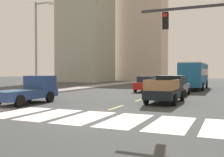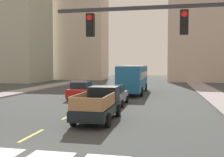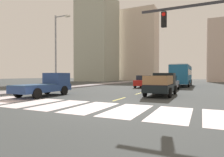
{
  "view_description": "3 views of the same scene",
  "coord_description": "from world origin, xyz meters",
  "px_view_note": "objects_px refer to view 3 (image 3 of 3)",
  "views": [
    {
      "loc": [
        6.52,
        -11.85,
        2.3
      ],
      "look_at": [
        -2.41,
        8.92,
        1.69
      ],
      "focal_mm": 43.64,
      "sensor_mm": 36.0,
      "label": 1
    },
    {
      "loc": [
        6.29,
        -7.6,
        3.39
      ],
      "look_at": [
        1.55,
        15.8,
        2.17
      ],
      "focal_mm": 42.66,
      "sensor_mm": 36.0,
      "label": 2
    },
    {
      "loc": [
        5.49,
        -9.17,
        1.77
      ],
      "look_at": [
        -1.97,
        6.98,
        1.45
      ],
      "focal_mm": 31.29,
      "sensor_mm": 36.0,
      "label": 3
    }
  ],
  "objects_px": {
    "pickup_dark": "(47,85)",
    "sedan_mid": "(169,83)",
    "sedan_far": "(144,81)",
    "city_bus": "(182,74)",
    "pickup_stakebed": "(162,84)",
    "streetlight_left": "(57,49)"
  },
  "relations": [
    {
      "from": "sedan_mid",
      "to": "sedan_far",
      "type": "height_order",
      "value": "same"
    },
    {
      "from": "city_bus",
      "to": "sedan_mid",
      "type": "relative_size",
      "value": 2.45
    },
    {
      "from": "pickup_dark",
      "to": "city_bus",
      "type": "height_order",
      "value": "city_bus"
    },
    {
      "from": "sedan_mid",
      "to": "sedan_far",
      "type": "relative_size",
      "value": 1.0
    },
    {
      "from": "pickup_stakebed",
      "to": "pickup_dark",
      "type": "height_order",
      "value": "same"
    },
    {
      "from": "pickup_dark",
      "to": "streetlight_left",
      "type": "height_order",
      "value": "streetlight_left"
    },
    {
      "from": "streetlight_left",
      "to": "pickup_dark",
      "type": "bearing_deg",
      "value": -55.92
    },
    {
      "from": "sedan_mid",
      "to": "sedan_far",
      "type": "xyz_separation_m",
      "value": [
        -3.94,
        3.33,
        0.0
      ]
    },
    {
      "from": "pickup_stakebed",
      "to": "sedan_far",
      "type": "xyz_separation_m",
      "value": [
        -4.21,
        9.41,
        -0.08
      ]
    },
    {
      "from": "pickup_dark",
      "to": "sedan_far",
      "type": "height_order",
      "value": "pickup_dark"
    },
    {
      "from": "sedan_far",
      "to": "sedan_mid",
      "type": "bearing_deg",
      "value": -41.86
    },
    {
      "from": "pickup_dark",
      "to": "city_bus",
      "type": "bearing_deg",
      "value": 66.98
    },
    {
      "from": "pickup_stakebed",
      "to": "sedan_mid",
      "type": "distance_m",
      "value": 6.08
    },
    {
      "from": "sedan_far",
      "to": "pickup_stakebed",
      "type": "bearing_deg",
      "value": -67.51
    },
    {
      "from": "pickup_stakebed",
      "to": "city_bus",
      "type": "bearing_deg",
      "value": 86.8
    },
    {
      "from": "sedan_far",
      "to": "streetlight_left",
      "type": "distance_m",
      "value": 12.55
    },
    {
      "from": "pickup_dark",
      "to": "sedan_mid",
      "type": "bearing_deg",
      "value": 52.43
    },
    {
      "from": "sedan_far",
      "to": "pickup_dark",
      "type": "bearing_deg",
      "value": -109.78
    },
    {
      "from": "streetlight_left",
      "to": "sedan_far",
      "type": "bearing_deg",
      "value": 43.31
    },
    {
      "from": "pickup_dark",
      "to": "sedan_mid",
      "type": "relative_size",
      "value": 1.18
    },
    {
      "from": "pickup_dark",
      "to": "city_bus",
      "type": "distance_m",
      "value": 22.33
    },
    {
      "from": "city_bus",
      "to": "sedan_mid",
      "type": "height_order",
      "value": "city_bus"
    }
  ]
}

